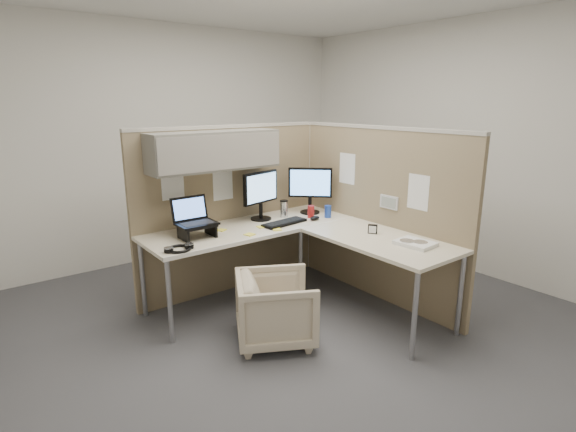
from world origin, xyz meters
TOP-DOWN VIEW (x-y plane):
  - ground at (0.00, 0.00)m, footprint 4.50×4.50m
  - partition_back at (-0.22, 0.83)m, footprint 2.00×0.36m
  - partition_right at (0.90, -0.07)m, footprint 0.07×2.03m
  - desk at (0.12, 0.13)m, footprint 2.00×1.98m
  - office_chair at (-0.38, -0.22)m, footprint 0.76×0.77m
  - monitor_left at (0.09, 0.67)m, footprint 0.44×0.20m
  - monitor_right at (0.64, 0.58)m, footprint 0.35×0.32m
  - laptop_station at (-0.67, 0.53)m, footprint 0.32×0.27m
  - keyboard at (0.17, 0.40)m, footprint 0.47×0.20m
  - mouse at (0.49, 0.34)m, footprint 0.12×0.08m
  - travel_mug at (0.33, 0.61)m, footprint 0.08×0.08m
  - soda_can_green at (0.66, 0.33)m, footprint 0.07×0.07m
  - soda_can_silver at (0.52, 0.43)m, footprint 0.07×0.07m
  - sticky_note_c at (-0.40, 0.57)m, footprint 0.10×0.10m
  - sticky_note_b at (0.00, 0.29)m, footprint 0.10×0.10m
  - sticky_note_d at (-0.06, 0.44)m, footprint 0.09×0.09m
  - sticky_note_a at (-0.28, 0.30)m, footprint 0.09×0.09m
  - headphones at (-0.93, 0.29)m, footprint 0.24×0.20m
  - paper_stack at (0.62, -0.74)m, footprint 0.25×0.31m
  - desk_clock at (0.60, -0.31)m, footprint 0.07×0.08m

SIDE VIEW (x-z plane):
  - ground at x=0.00m, z-range 0.00..0.00m
  - office_chair at x=-0.38m, z-range 0.00..0.60m
  - desk at x=0.12m, z-range 0.32..1.05m
  - sticky_note_c at x=-0.40m, z-range 0.73..0.74m
  - sticky_note_b at x=0.00m, z-range 0.73..0.74m
  - sticky_note_d at x=-0.06m, z-range 0.73..0.74m
  - sticky_note_a at x=-0.28m, z-range 0.73..0.74m
  - keyboard at x=0.17m, z-range 0.73..0.75m
  - headphones at x=-0.93m, z-range 0.73..0.76m
  - paper_stack at x=0.62m, z-range 0.73..0.76m
  - mouse at x=0.49m, z-range 0.73..0.77m
  - desk_clock at x=0.60m, z-range 0.73..0.81m
  - soda_can_green at x=0.66m, z-range 0.73..0.85m
  - soda_can_silver at x=0.52m, z-range 0.73..0.85m
  - travel_mug at x=0.33m, z-range 0.73..0.90m
  - partition_right at x=0.90m, z-range 0.00..1.63m
  - laptop_station at x=-0.67m, z-range 0.69..1.03m
  - monitor_left at x=0.09m, z-range 0.77..1.24m
  - monitor_right at x=0.64m, z-range 0.77..1.24m
  - partition_back at x=-0.22m, z-range 0.28..1.91m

